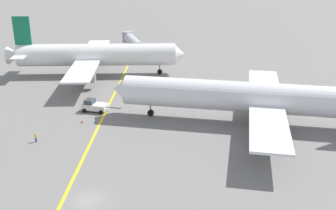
{
  "coord_description": "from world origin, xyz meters",
  "views": [
    {
      "loc": [
        11.53,
        -45.89,
        31.38
      ],
      "look_at": [
        10.41,
        25.8,
        4.0
      ],
      "focal_mm": 42.94,
      "sensor_mm": 36.0,
      "label": 1
    }
  ],
  "objects_px": {
    "pushback_tug": "(94,106)",
    "ground_crew_wing_walker_right": "(36,137)",
    "airliner_being_pushed": "(255,98)",
    "traffic_cone_nose_right": "(82,121)",
    "airliner_at_gate_left": "(96,55)",
    "jet_bridge": "(132,41)"
  },
  "relations": [
    {
      "from": "jet_bridge",
      "to": "pushback_tug",
      "type": "bearing_deg",
      "value": -93.38
    },
    {
      "from": "airliner_being_pushed",
      "to": "ground_crew_wing_walker_right",
      "type": "xyz_separation_m",
      "value": [
        -39.89,
        -8.87,
        -4.43
      ]
    },
    {
      "from": "ground_crew_wing_walker_right",
      "to": "traffic_cone_nose_right",
      "type": "xyz_separation_m",
      "value": [
        6.26,
        8.55,
        -0.57
      ]
    },
    {
      "from": "pushback_tug",
      "to": "ground_crew_wing_walker_right",
      "type": "bearing_deg",
      "value": -117.19
    },
    {
      "from": "airliner_being_pushed",
      "to": "traffic_cone_nose_right",
      "type": "bearing_deg",
      "value": -179.45
    },
    {
      "from": "airliner_being_pushed",
      "to": "jet_bridge",
      "type": "bearing_deg",
      "value": 117.64
    },
    {
      "from": "pushback_tug",
      "to": "ground_crew_wing_walker_right",
      "type": "height_order",
      "value": "pushback_tug"
    },
    {
      "from": "ground_crew_wing_walker_right",
      "to": "airliner_being_pushed",
      "type": "bearing_deg",
      "value": 12.53
    },
    {
      "from": "traffic_cone_nose_right",
      "to": "jet_bridge",
      "type": "xyz_separation_m",
      "value": [
        4.3,
        56.33,
        4.28
      ]
    },
    {
      "from": "ground_crew_wing_walker_right",
      "to": "jet_bridge",
      "type": "relative_size",
      "value": 0.09
    },
    {
      "from": "traffic_cone_nose_right",
      "to": "jet_bridge",
      "type": "height_order",
      "value": "jet_bridge"
    },
    {
      "from": "airliner_being_pushed",
      "to": "ground_crew_wing_walker_right",
      "type": "bearing_deg",
      "value": -167.47
    },
    {
      "from": "airliner_being_pushed",
      "to": "traffic_cone_nose_right",
      "type": "xyz_separation_m",
      "value": [
        -33.63,
        -0.32,
        -5.0
      ]
    },
    {
      "from": "pushback_tug",
      "to": "jet_bridge",
      "type": "bearing_deg",
      "value": 86.62
    },
    {
      "from": "airliner_being_pushed",
      "to": "airliner_at_gate_left",
      "type": "bearing_deg",
      "value": 138.14
    },
    {
      "from": "traffic_cone_nose_right",
      "to": "jet_bridge",
      "type": "distance_m",
      "value": 56.65
    },
    {
      "from": "airliner_at_gate_left",
      "to": "ground_crew_wing_walker_right",
      "type": "distance_m",
      "value": 42.1
    },
    {
      "from": "jet_bridge",
      "to": "airliner_at_gate_left",
      "type": "bearing_deg",
      "value": -107.6
    },
    {
      "from": "airliner_at_gate_left",
      "to": "traffic_cone_nose_right",
      "type": "distance_m",
      "value": 33.71
    },
    {
      "from": "airliner_being_pushed",
      "to": "jet_bridge",
      "type": "xyz_separation_m",
      "value": [
        -29.33,
        56.01,
        -0.72
      ]
    },
    {
      "from": "traffic_cone_nose_right",
      "to": "airliner_at_gate_left",
      "type": "bearing_deg",
      "value": 95.24
    },
    {
      "from": "airliner_at_gate_left",
      "to": "airliner_being_pushed",
      "type": "bearing_deg",
      "value": -41.86
    }
  ]
}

